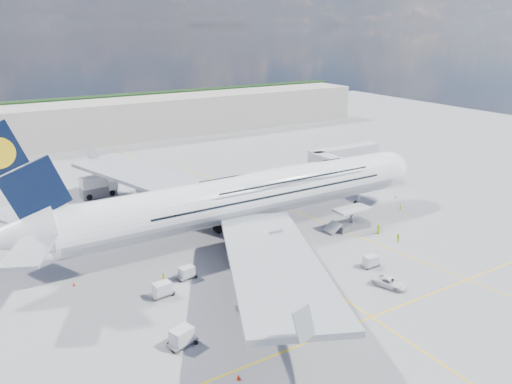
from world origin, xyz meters
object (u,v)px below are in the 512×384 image
dolly_row_c (246,307)px  catering_truck_outer (98,187)px  dolly_back (162,289)px  crew_tug (317,305)px  crew_wing (164,279)px  cone_wing_right_outer (238,377)px  cargo_loader (350,221)px  dolly_row_b (182,336)px  jet_bridge (341,158)px  cone_wing_right_inner (261,282)px  baggage_tug (263,265)px  dolly_nose_near (299,264)px  crew_nose (401,207)px  cone_nose (395,197)px  cone_wing_left_inner (163,208)px  service_van (390,282)px  airliner (248,196)px  crew_van (378,229)px  crew_loader (398,239)px  cone_wing_left_outer (98,214)px  catering_truck_inner (121,209)px  dolly_row_a (187,272)px  dolly_nose_far (371,261)px  cone_tail (74,284)px

dolly_row_c → catering_truck_outer: (-4.19, 53.65, 1.74)m
dolly_back → crew_tug: (15.02, -13.49, -0.10)m
crew_wing → cone_wing_right_outer: 22.05m
cargo_loader → dolly_row_b: bearing=-157.6°
jet_bridge → crew_wing: size_ratio=10.18×
dolly_back → cone_wing_right_inner: dolly_back is taller
dolly_row_b → dolly_row_c: size_ratio=1.27×
dolly_back → baggage_tug: bearing=-8.0°
dolly_nose_near → crew_nose: 32.83m
dolly_row_c → crew_tug: (7.19, -5.10, 0.64)m
cargo_loader → dolly_nose_near: size_ratio=2.33×
dolly_row_c → dolly_back: bearing=118.1°
cargo_loader → cone_nose: size_ratio=16.43×
catering_truck_outer → crew_nose: catering_truck_outer is taller
dolly_nose_near → baggage_tug: bearing=168.1°
cargo_loader → cone_wing_left_inner: (-24.62, 25.86, -1.02)m
service_van → airliner: bearing=83.6°
cone_nose → crew_van: bearing=-144.3°
service_van → cone_wing_right_outer: bearing=169.9°
crew_loader → cone_nose: bearing=99.0°
service_van → cone_wing_right_inner: size_ratio=9.71×
cone_wing_left_outer → airliner: bearing=-48.1°
airliner → jet_bridge: 31.50m
dolly_nose_near → airliner: bearing=109.2°
cargo_loader → service_van: size_ratio=1.84×
catering_truck_inner → dolly_row_b: bearing=-79.2°
cone_wing_left_outer → dolly_row_a: bearing=-82.2°
cone_nose → cone_wing_right_inner: size_ratio=1.09×
catering_truck_inner → cone_wing_right_inner: bearing=-56.8°
cone_wing_right_outer → crew_nose: bearing=27.1°
dolly_row_a → catering_truck_inner: catering_truck_inner is taller
cone_nose → cargo_loader: bearing=-158.6°
catering_truck_outer → crew_van: 57.25m
crew_tug → cone_nose: bearing=15.1°
dolly_row_b → cone_wing_left_inner: 44.23m
service_van → crew_nose: 30.92m
jet_bridge → cone_wing_left_inner: jet_bridge is taller
dolly_back → baggage_tug: 15.19m
dolly_nose_near → cargo_loader: bearing=47.8°
dolly_nose_far → cone_tail: (-38.58, 16.93, -0.67)m
crew_nose → cone_nose: size_ratio=3.00×
dolly_row_b → dolly_row_c: dolly_row_b is taller
dolly_nose_near → cone_wing_right_outer: (-19.02, -15.81, -0.81)m
jet_bridge → dolly_row_b: (-51.79, -34.06, -5.72)m
cone_wing_left_outer → service_van: bearing=-60.7°
dolly_nose_far → crew_tug: (-14.25, -5.45, 0.00)m
cargo_loader → dolly_nose_far: bearing=-120.2°
dolly_row_b → cargo_loader: bearing=4.3°
catering_truck_outer → crew_tug: bearing=-84.3°
airliner → crew_tug: airliner is taller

